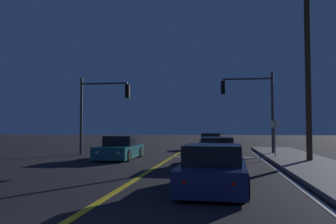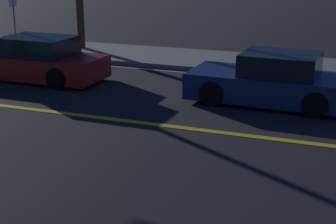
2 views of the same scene
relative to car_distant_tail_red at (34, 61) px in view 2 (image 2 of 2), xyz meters
name	(u,v)px [view 2 (image 2 of 2)]	position (x,y,z in m)	size (l,w,h in m)	color
sidewalk_right	(215,61)	(4.38, -4.60, -0.51)	(3.20, 34.96, 0.15)	slate
lane_line_center	(131,121)	(-2.82, -4.60, -0.58)	(0.20, 33.02, 0.01)	gold
lane_line_edge_right	(200,73)	(2.53, -4.60, -0.58)	(0.16, 33.02, 0.01)	silver
car_distant_tail_red	(34,61)	(0.00, 0.00, 0.00)	(1.92, 4.65, 1.34)	maroon
car_lead_oncoming_navy	(272,81)	(-0.06, -7.39, 0.00)	(2.08, 4.27, 1.34)	navy
street_sign_corner	(14,14)	(3.28, 3.11, 0.95)	(0.56, 0.11, 2.27)	slate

